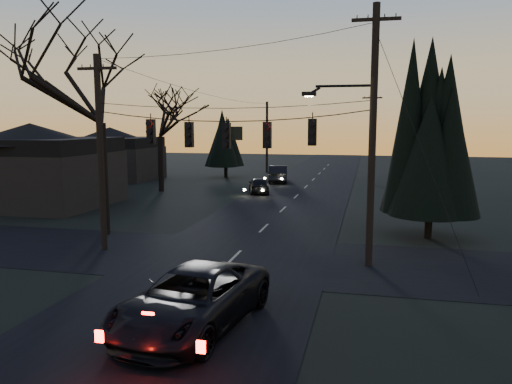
% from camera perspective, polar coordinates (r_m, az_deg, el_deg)
% --- Properties ---
extents(ground_plane, '(160.00, 160.00, 0.00)m').
position_cam_1_polar(ground_plane, '(12.38, -15.57, -19.27)').
color(ground_plane, black).
extents(main_road, '(8.00, 120.00, 0.02)m').
position_cam_1_polar(main_road, '(30.63, 2.45, -2.64)').
color(main_road, black).
rests_on(main_road, ground).
extents(cross_road, '(60.00, 7.00, 0.02)m').
position_cam_1_polar(cross_road, '(21.11, -2.50, -7.47)').
color(cross_road, black).
rests_on(cross_road, ground).
extents(utility_pole_right, '(5.00, 0.30, 10.00)m').
position_cam_1_polar(utility_pole_right, '(20.41, 12.72, -8.22)').
color(utility_pole_right, black).
rests_on(utility_pole_right, ground).
extents(utility_pole_left, '(1.80, 0.30, 8.50)m').
position_cam_1_polar(utility_pole_left, '(23.39, -16.92, -6.31)').
color(utility_pole_left, black).
rests_on(utility_pole_left, ground).
extents(utility_pole_far_r, '(1.80, 0.30, 8.50)m').
position_cam_1_polar(utility_pole_far_r, '(47.96, 12.86, 0.97)').
color(utility_pole_far_r, black).
rests_on(utility_pole_far_r, ground).
extents(utility_pole_far_l, '(0.30, 0.30, 8.00)m').
position_cam_1_polar(utility_pole_far_l, '(57.06, 1.25, 2.24)').
color(utility_pole_far_l, black).
rests_on(utility_pole_far_l, ground).
extents(span_signal_assembly, '(11.50, 0.44, 1.68)m').
position_cam_1_polar(span_signal_assembly, '(20.43, -3.24, 6.68)').
color(span_signal_assembly, black).
rests_on(span_signal_assembly, ground).
extents(bare_tree_left, '(8.71, 8.71, 11.21)m').
position_cam_1_polar(bare_tree_left, '(26.06, -17.48, 12.46)').
color(bare_tree_left, black).
rests_on(bare_tree_left, ground).
extents(evergreen_right, '(4.11, 4.11, 8.81)m').
position_cam_1_polar(evergreen_right, '(25.35, 19.55, 6.08)').
color(evergreen_right, black).
rests_on(evergreen_right, ground).
extents(bare_tree_dist, '(7.33, 7.33, 8.99)m').
position_cam_1_polar(bare_tree_dist, '(41.67, -10.98, 8.67)').
color(bare_tree_dist, black).
rests_on(bare_tree_dist, ground).
extents(evergreen_dist, '(3.37, 3.37, 6.27)m').
position_cam_1_polar(evergreen_dist, '(51.90, -3.50, 5.79)').
color(evergreen_dist, black).
rests_on(evergreen_dist, ground).
extents(house_left_near, '(10.00, 8.00, 5.60)m').
position_cam_1_polar(house_left_near, '(37.26, -24.22, 2.88)').
color(house_left_near, black).
rests_on(house_left_near, ground).
extents(house_left_far, '(9.00, 7.00, 5.20)m').
position_cam_1_polar(house_left_far, '(52.32, -16.29, 4.27)').
color(house_left_far, black).
rests_on(house_left_far, ground).
extents(suv_near, '(3.54, 6.13, 1.61)m').
position_cam_1_polar(suv_near, '(14.06, -7.28, -12.09)').
color(suv_near, black).
rests_on(suv_near, ground).
extents(sedan_oncoming_a, '(2.48, 4.08, 1.30)m').
position_cam_1_polar(sedan_oncoming_a, '(40.03, 0.32, 0.78)').
color(sedan_oncoming_a, black).
rests_on(sedan_oncoming_a, ground).
extents(sedan_oncoming_b, '(2.47, 5.08, 1.60)m').
position_cam_1_polar(sedan_oncoming_b, '(47.52, 2.54, 2.07)').
color(sedan_oncoming_b, black).
rests_on(sedan_oncoming_b, ground).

